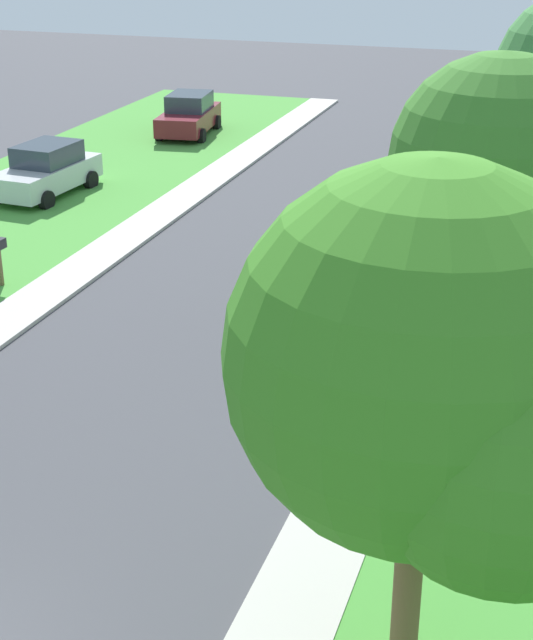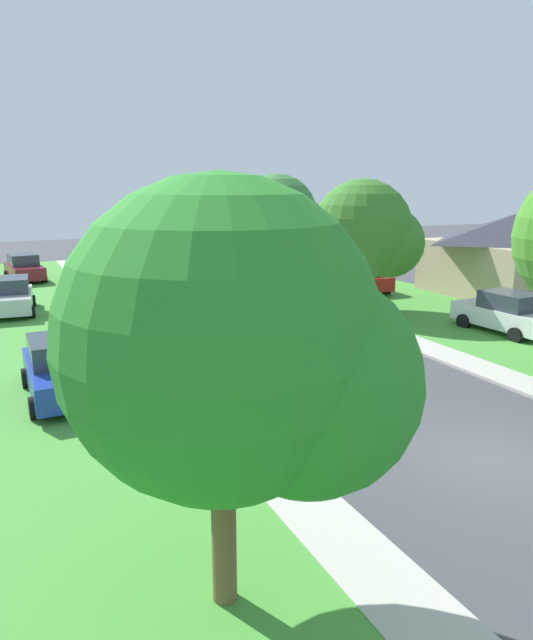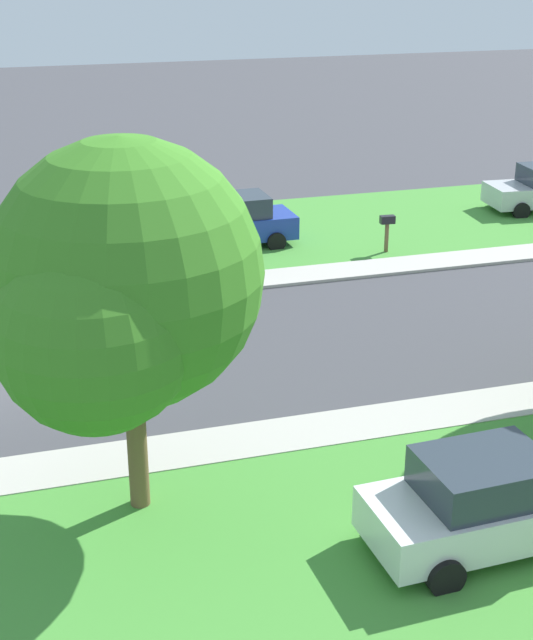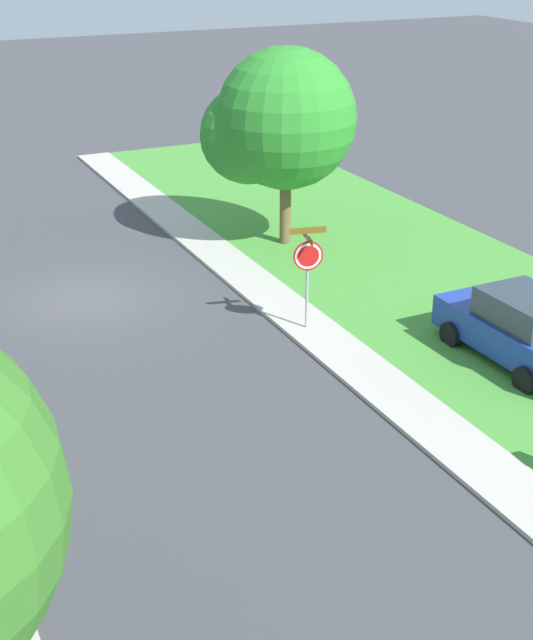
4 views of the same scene
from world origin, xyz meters
name	(u,v)px [view 3 (image 3 of 4)]	position (x,y,z in m)	size (l,w,h in m)	color
sidewalk_west	(378,268)	(-4.70, 12.00, 0.05)	(1.40, 56.00, 0.10)	#B7B2A8
lawn_west	(327,227)	(-9.40, 12.00, 0.04)	(8.00, 56.00, 0.08)	#479338
stop_sign_far_corner	(138,233)	(-4.57, 4.46, 1.89)	(0.90, 0.90, 2.77)	#9E9EA3
car_blue_kerbside_mid	(232,222)	(-8.27, 8.16, 0.87)	(2.10, 4.33, 1.76)	#1E389E
car_white_near_corner	(489,502)	(9.21, 8.07, 0.87)	(2.17, 4.37, 1.76)	white
tree_sidewalk_far	(119,289)	(6.63, 2.44, 4.37)	(4.91, 4.56, 6.80)	brown
mailbox	(387,225)	(-6.04, 12.84, 1.01)	(0.27, 0.49, 1.31)	brown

